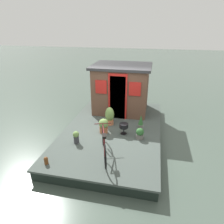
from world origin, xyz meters
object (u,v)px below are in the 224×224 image
at_px(charcoal_grill, 124,126).
at_px(mooring_bollard, 46,160).
at_px(houseboat_cabin, 121,88).
at_px(potted_plant_ivy, 76,137).
at_px(bicycle, 104,144).
at_px(potted_plant_basil, 141,123).
at_px(potted_plant_lavender, 110,116).
at_px(potted_plant_fern, 104,125).
at_px(potted_plant_thyme, 140,133).

relative_size(charcoal_grill, mooring_bollard, 1.76).
height_order(houseboat_cabin, potted_plant_ivy, houseboat_cabin).
distance_m(bicycle, potted_plant_ivy, 1.10).
relative_size(potted_plant_basil, charcoal_grill, 1.55).
height_order(potted_plant_lavender, mooring_bollard, potted_plant_lavender).
relative_size(potted_plant_basil, mooring_bollard, 2.71).
xyz_separation_m(houseboat_cabin, charcoal_grill, (-2.03, -0.45, -0.70)).
bearing_deg(charcoal_grill, bicycle, 164.49).
height_order(potted_plant_basil, charcoal_grill, potted_plant_basil).
height_order(bicycle, potted_plant_fern, bicycle).
xyz_separation_m(potted_plant_fern, potted_plant_ivy, (-0.83, 0.67, -0.05)).
relative_size(potted_plant_lavender, mooring_bollard, 3.10).
bearing_deg(mooring_bollard, houseboat_cabin, -18.02).
bearing_deg(houseboat_cabin, potted_plant_basil, -149.54).
bearing_deg(potted_plant_fern, mooring_bollard, 151.47).
bearing_deg(potted_plant_thyme, potted_plant_basil, 2.47).
distance_m(potted_plant_basil, charcoal_grill, 0.65).
height_order(houseboat_cabin, mooring_bollard, houseboat_cabin).
height_order(houseboat_cabin, potted_plant_thyme, houseboat_cabin).
bearing_deg(potted_plant_ivy, potted_plant_thyme, -70.16).
relative_size(houseboat_cabin, potted_plant_fern, 4.56).
bearing_deg(potted_plant_ivy, potted_plant_lavender, -26.33).
bearing_deg(bicycle, houseboat_cabin, 1.47).
bearing_deg(bicycle, potted_plant_ivy, 67.66).
height_order(bicycle, potted_plant_ivy, bicycle).
xyz_separation_m(potted_plant_lavender, potted_plant_ivy, (-1.49, 0.74, -0.11)).
relative_size(potted_plant_lavender, potted_plant_ivy, 1.67).
xyz_separation_m(potted_plant_basil, potted_plant_ivy, (-1.25, 1.90, -0.06)).
bearing_deg(potted_plant_basil, potted_plant_fern, 108.90).
bearing_deg(potted_plant_ivy, potted_plant_fern, -39.14).
xyz_separation_m(potted_plant_lavender, potted_plant_thyme, (-0.79, -1.19, -0.15)).
height_order(potted_plant_basil, potted_plant_fern, potted_plant_basil).
height_order(charcoal_grill, mooring_bollard, charcoal_grill).
distance_m(houseboat_cabin, potted_plant_lavender, 1.59).
xyz_separation_m(charcoal_grill, mooring_bollard, (-2.04, 1.77, -0.17)).
bearing_deg(potted_plant_basil, charcoal_grill, 124.22).
height_order(potted_plant_basil, mooring_bollard, potted_plant_basil).
xyz_separation_m(houseboat_cabin, potted_plant_ivy, (-2.92, 0.92, -0.77)).
distance_m(potted_plant_fern, mooring_bollard, 2.26).
distance_m(potted_plant_basil, mooring_bollard, 3.33).
bearing_deg(potted_plant_fern, potted_plant_lavender, -5.38).
xyz_separation_m(potted_plant_fern, potted_plant_lavender, (0.66, -0.06, 0.06)).
relative_size(houseboat_cabin, charcoal_grill, 6.14).
bearing_deg(potted_plant_thyme, potted_plant_fern, 83.93).
distance_m(potted_plant_lavender, mooring_bollard, 2.89).
xyz_separation_m(bicycle, potted_plant_basil, (1.66, -0.90, -0.08)).
xyz_separation_m(houseboat_cabin, potted_plant_basil, (-1.67, -0.98, -0.71)).
height_order(potted_plant_lavender, potted_plant_ivy, potted_plant_lavender).
xyz_separation_m(bicycle, charcoal_grill, (1.30, -0.36, -0.08)).
xyz_separation_m(houseboat_cabin, potted_plant_thyme, (-2.22, -1.01, -0.81)).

